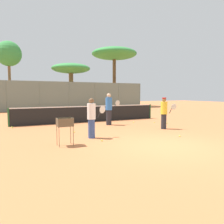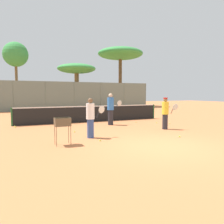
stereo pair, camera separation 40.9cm
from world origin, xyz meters
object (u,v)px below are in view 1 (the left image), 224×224
Objects in this scene: tennis_net at (90,114)px; parked_car at (73,103)px; player_white_outfit at (92,118)px; player_yellow_shirt at (164,113)px; ball_cart at (65,125)px; player_red_cap at (109,109)px.

parked_car is (3.15, 14.87, 0.10)m from tennis_net.
player_white_outfit reaches higher than player_yellow_shirt.
ball_cart is (-3.13, -5.82, 0.21)m from tennis_net.
tennis_net reaches higher than ball_cart.
player_yellow_shirt is at bearing -60.56° from tennis_net.
ball_cart is 0.24× the size of parked_car.
ball_cart is at bearing -126.71° from player_red_cap.
parked_car is (4.94, 19.87, -0.21)m from player_white_outfit.
ball_cart is at bearing -118.28° from tennis_net.
player_yellow_shirt is at bearing -47.39° from player_red_cap.
player_red_cap reaches higher than tennis_net.
player_red_cap reaches higher than player_white_outfit.
player_red_cap is at bearing 48.17° from player_white_outfit.
player_red_cap is at bearing -73.54° from tennis_net.
ball_cart is (-1.34, -0.82, -0.10)m from player_white_outfit.
parked_car reaches higher than tennis_net.
player_red_cap reaches higher than player_yellow_shirt.
player_red_cap reaches higher than ball_cart.
player_red_cap is 16.89m from parked_car.
parked_car is at bearing 70.36° from player_white_outfit.
player_red_cap is at bearing 47.52° from ball_cart.
tennis_net is 5.13m from player_yellow_shirt.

